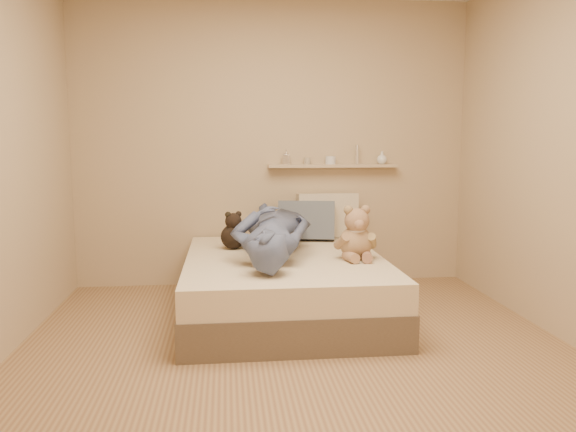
{
  "coord_description": "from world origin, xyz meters",
  "views": [
    {
      "loc": [
        -0.43,
        -3.27,
        1.33
      ],
      "look_at": [
        0.0,
        0.65,
        0.8
      ],
      "focal_mm": 35.0,
      "sensor_mm": 36.0,
      "label": 1
    }
  ],
  "objects": [
    {
      "name": "room",
      "position": [
        0.0,
        0.0,
        1.3
      ],
      "size": [
        3.8,
        3.8,
        3.8
      ],
      "color": "#95764D",
      "rests_on": "ground"
    },
    {
      "name": "bed",
      "position": [
        0.0,
        0.93,
        0.22
      ],
      "size": [
        1.5,
        1.9,
        0.45
      ],
      "color": "brown",
      "rests_on": "floor"
    },
    {
      "name": "game_console",
      "position": [
        -0.18,
        0.41,
        0.61
      ],
      "size": [
        0.2,
        0.15,
        0.06
      ],
      "color": "silver",
      "rests_on": "bed"
    },
    {
      "name": "teddy_bear",
      "position": [
        0.52,
        0.76,
        0.62
      ],
      "size": [
        0.34,
        0.32,
        0.41
      ],
      "color": "#9A7554",
      "rests_on": "bed"
    },
    {
      "name": "dark_plush",
      "position": [
        -0.38,
        1.27,
        0.58
      ],
      "size": [
        0.2,
        0.2,
        0.31
      ],
      "color": "black",
      "rests_on": "bed"
    },
    {
      "name": "pillow_cream",
      "position": [
        0.49,
        1.76,
        0.65
      ],
      "size": [
        0.56,
        0.21,
        0.41
      ],
      "primitive_type": "cube",
      "rotation": [
        -0.07,
        0.0,
        0.05
      ],
      "color": "beige",
      "rests_on": "bed"
    },
    {
      "name": "pillow_grey",
      "position": [
        0.27,
        1.62,
        0.62
      ],
      "size": [
        0.54,
        0.33,
        0.37
      ],
      "primitive_type": "cube",
      "rotation": [
        -0.31,
        0.0,
        -0.19
      ],
      "color": "#555B67",
      "rests_on": "bed"
    },
    {
      "name": "person",
      "position": [
        -0.08,
        1.01,
        0.64
      ],
      "size": [
        0.83,
        1.7,
        0.39
      ],
      "primitive_type": "imported",
      "rotation": [
        0.0,
        0.0,
        2.99
      ],
      "color": "#4B5276",
      "rests_on": "bed"
    },
    {
      "name": "wall_shelf",
      "position": [
        0.55,
        1.84,
        1.1
      ],
      "size": [
        1.2,
        0.12,
        0.03
      ],
      "primitive_type": "cube",
      "color": "tan",
      "rests_on": "wall_back"
    },
    {
      "name": "shelf_bottles",
      "position": [
        0.63,
        1.84,
        1.17
      ],
      "size": [
        0.99,
        0.12,
        0.18
      ],
      "color": "silver",
      "rests_on": "wall_shelf"
    }
  ]
}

